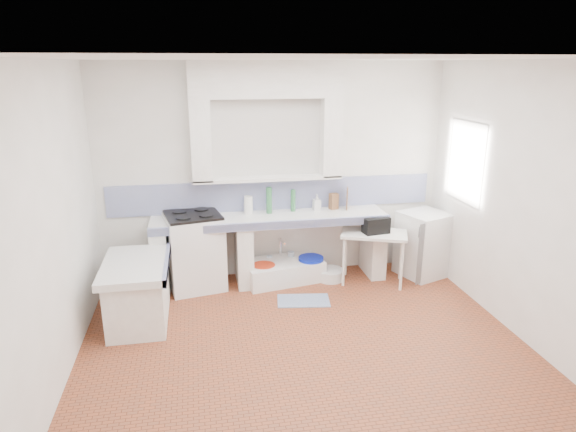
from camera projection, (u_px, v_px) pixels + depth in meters
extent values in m
plane|color=brown|center=(306.00, 348.00, 5.06)|extent=(4.50, 4.50, 0.00)
plane|color=white|center=(309.00, 58.00, 4.25)|extent=(4.50, 4.50, 0.00)
plane|color=white|center=(274.00, 172.00, 6.54)|extent=(4.50, 0.00, 4.50)
plane|color=white|center=(386.00, 319.00, 2.77)|extent=(4.50, 0.00, 4.50)
plane|color=white|center=(50.00, 230.00, 4.26)|extent=(0.00, 4.50, 4.50)
plane|color=white|center=(525.00, 204.00, 5.05)|extent=(0.00, 4.50, 4.50)
cube|color=white|center=(267.00, 79.00, 6.06)|extent=(1.90, 0.25, 0.45)
cube|color=#352010|center=(479.00, 162.00, 6.15)|extent=(0.35, 0.86, 1.06)
cube|color=white|center=(471.00, 131.00, 6.01)|extent=(0.01, 0.84, 0.24)
cube|color=white|center=(270.00, 219.00, 6.39)|extent=(3.00, 0.60, 0.08)
cube|color=navy|center=(274.00, 225.00, 6.13)|extent=(3.00, 0.04, 0.10)
cube|color=white|center=(161.00, 259.00, 6.28)|extent=(0.20, 0.55, 0.82)
cube|color=white|center=(244.00, 253.00, 6.46)|extent=(0.20, 0.55, 0.82)
cube|color=white|center=(373.00, 245.00, 6.77)|extent=(0.20, 0.55, 0.82)
cube|color=white|center=(136.00, 266.00, 5.42)|extent=(0.70, 1.10, 0.08)
cube|color=white|center=(138.00, 295.00, 5.52)|extent=(0.60, 1.00, 0.62)
cube|color=navy|center=(167.00, 264.00, 5.48)|extent=(0.04, 1.10, 0.10)
cube|color=navy|center=(274.00, 195.00, 6.61)|extent=(4.27, 0.03, 0.40)
cube|color=white|center=(195.00, 252.00, 6.34)|extent=(0.78, 0.76, 0.95)
cube|color=white|center=(283.00, 271.00, 6.63)|extent=(1.10, 0.73, 0.24)
cube|color=white|center=(373.00, 258.00, 6.50)|extent=(0.94, 0.73, 0.04)
cube|color=white|center=(423.00, 244.00, 6.73)|extent=(0.72, 0.72, 0.87)
cylinder|color=red|center=(264.00, 275.00, 6.48)|extent=(0.38, 0.38, 0.28)
cylinder|color=#E33403|center=(291.00, 271.00, 6.62)|extent=(0.34, 0.34, 0.27)
cylinder|color=#081CB7|center=(311.00, 268.00, 6.65)|extent=(0.44, 0.44, 0.31)
cylinder|color=white|center=(330.00, 274.00, 6.66)|extent=(0.45, 0.45, 0.14)
cylinder|color=silver|center=(269.00, 266.00, 6.74)|extent=(0.10, 0.10, 0.29)
cylinder|color=silver|center=(291.00, 263.00, 6.78)|extent=(0.11, 0.11, 0.34)
cube|color=black|center=(376.00, 225.00, 6.36)|extent=(0.35, 0.23, 0.20)
cylinder|color=#307341|center=(269.00, 200.00, 6.44)|extent=(0.08, 0.08, 0.34)
cylinder|color=#307341|center=(293.00, 201.00, 6.54)|extent=(0.06, 0.06, 0.29)
cube|color=brown|center=(334.00, 201.00, 6.64)|extent=(0.13, 0.11, 0.21)
cube|color=brown|center=(347.00, 199.00, 6.67)|extent=(0.08, 0.20, 0.27)
cylinder|color=white|center=(248.00, 205.00, 6.44)|extent=(0.14, 0.14, 0.23)
imported|color=white|center=(317.00, 202.00, 6.61)|extent=(0.10, 0.10, 0.21)
cube|color=#305089|center=(303.00, 301.00, 6.07)|extent=(0.67, 0.44, 0.01)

